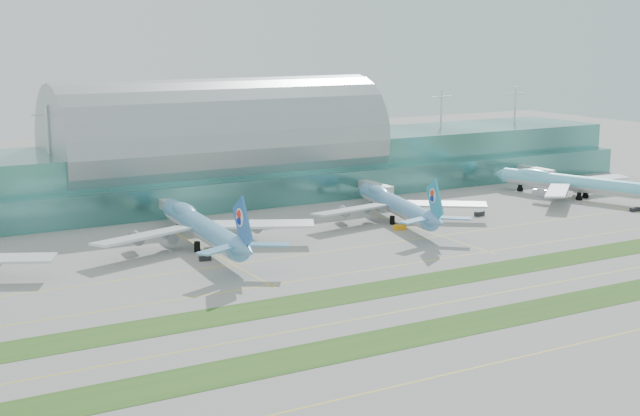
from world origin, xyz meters
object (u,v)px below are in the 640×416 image
airliner_b (202,226)px  airliner_c (396,204)px  airliner_d (573,182)px  terminal (220,159)px

airliner_b → airliner_c: 67.03m
airliner_c → airliner_d: airliner_d is taller
airliner_b → airliner_c: airliner_b is taller
airliner_b → airliner_c: size_ratio=1.10×
terminal → airliner_d: (111.51, -63.08, -8.42)m
airliner_c → airliner_d: bearing=14.1°
airliner_b → airliner_d: bearing=5.7°
airliner_b → airliner_c: (66.99, 2.43, -0.51)m
terminal → airliner_c: (32.53, -65.28, -8.52)m
terminal → airliner_b: 76.40m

